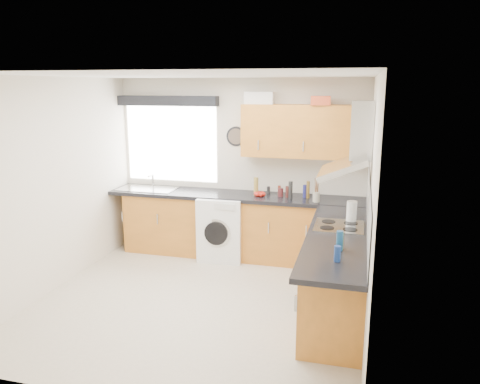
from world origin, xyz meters
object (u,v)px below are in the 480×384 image
(extractor_hood, at_px, (353,148))
(oven, at_px, (337,269))
(upper_cabinets, at_px, (305,131))
(washing_machine, at_px, (222,227))

(extractor_hood, bearing_deg, oven, 180.00)
(upper_cabinets, relative_size, washing_machine, 1.90)
(extractor_hood, distance_m, washing_machine, 2.45)
(washing_machine, bearing_deg, extractor_hood, -36.19)
(extractor_hood, height_order, upper_cabinets, upper_cabinets)
(oven, distance_m, extractor_hood, 1.35)
(oven, bearing_deg, washing_machine, 146.31)
(oven, height_order, extractor_hood, extractor_hood)
(oven, relative_size, upper_cabinets, 0.50)
(oven, height_order, upper_cabinets, upper_cabinets)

